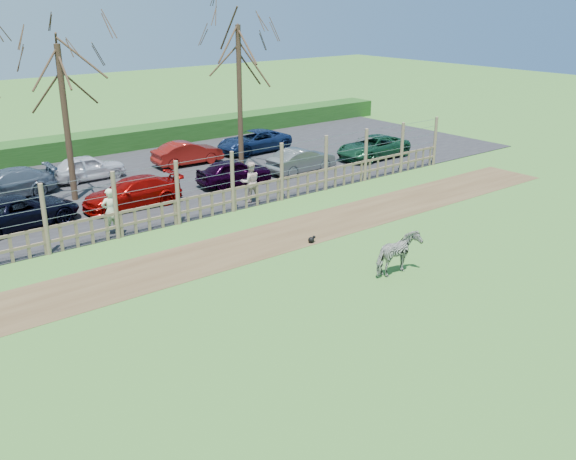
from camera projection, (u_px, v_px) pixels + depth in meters
ground at (314, 295)px, 18.81m from camera, size 120.00×120.00×0.00m
dirt_strip at (229, 250)px, 22.13m from camera, size 34.00×2.80×0.01m
asphalt at (110, 187)px, 29.50m from camera, size 44.00×13.00×0.04m
hedge at (55, 149)px, 34.49m from camera, size 46.00×2.00×1.10m
fence at (178, 204)px, 24.44m from camera, size 30.16×0.16×2.50m
tree_mid at (62, 86)px, 25.94m from camera, size 4.80×4.80×6.83m
tree_right at (239, 62)px, 31.42m from camera, size 4.80×4.80×7.35m
zebra at (398, 254)px, 20.03m from camera, size 1.64×0.82×1.35m
visitor_a at (110, 211)px, 23.32m from camera, size 0.64×0.43×1.72m
visitor_b at (250, 182)px, 27.01m from camera, size 1.01×0.90×1.72m
crow at (311, 240)px, 22.79m from camera, size 0.30×0.22×0.24m
car_2 at (21, 211)px, 24.18m from camera, size 4.54×2.53×1.20m
car_3 at (132, 193)px, 26.45m from camera, size 4.18×1.80×1.20m
car_4 at (234, 172)px, 29.58m from camera, size 3.67×1.83×1.20m
car_5 at (302, 160)px, 31.71m from camera, size 3.70×1.45×1.20m
car_6 at (373, 147)px, 34.48m from camera, size 4.37×2.10×1.20m
car_9 at (6, 184)px, 27.70m from camera, size 4.19×1.81×1.20m
car_10 at (87, 167)px, 30.38m from camera, size 3.54×1.46×1.20m
car_11 at (188, 153)px, 33.17m from camera, size 3.69×1.41×1.20m
car_12 at (254, 141)px, 35.89m from camera, size 4.37×2.10×1.20m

